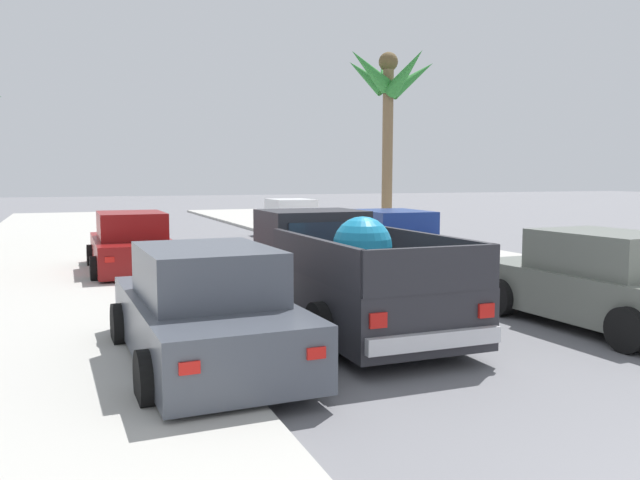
{
  "coord_description": "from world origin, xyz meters",
  "views": [
    {
      "loc": [
        -4.71,
        -1.92,
        2.4
      ],
      "look_at": [
        -0.26,
        9.34,
        1.2
      ],
      "focal_mm": 36.06,
      "sensor_mm": 36.0,
      "label": 1
    }
  ],
  "objects_px": {
    "pickup_truck": "(342,277)",
    "car_right_far": "(290,220)",
    "car_left_mid": "(132,245)",
    "car_right_near": "(205,311)",
    "car_right_mid": "(601,283)",
    "car_left_near": "(394,243)",
    "palm_tree_left_mid": "(388,91)"
  },
  "relations": [
    {
      "from": "pickup_truck",
      "to": "car_left_mid",
      "type": "height_order",
      "value": "pickup_truck"
    },
    {
      "from": "palm_tree_left_mid",
      "to": "car_right_near",
      "type": "bearing_deg",
      "value": -125.66
    },
    {
      "from": "car_right_near",
      "to": "pickup_truck",
      "type": "bearing_deg",
      "value": 29.37
    },
    {
      "from": "car_left_mid",
      "to": "car_right_mid",
      "type": "bearing_deg",
      "value": -52.92
    },
    {
      "from": "car_right_mid",
      "to": "palm_tree_left_mid",
      "type": "bearing_deg",
      "value": 77.03
    },
    {
      "from": "car_left_near",
      "to": "car_right_near",
      "type": "xyz_separation_m",
      "value": [
        -6.19,
        -6.57,
        0.0
      ]
    },
    {
      "from": "car_left_near",
      "to": "car_right_far",
      "type": "bearing_deg",
      "value": 88.45
    },
    {
      "from": "car_right_far",
      "to": "pickup_truck",
      "type": "bearing_deg",
      "value": -105.67
    },
    {
      "from": "car_right_near",
      "to": "palm_tree_left_mid",
      "type": "distance_m",
      "value": 16.72
    },
    {
      "from": "car_right_near",
      "to": "car_right_far",
      "type": "bearing_deg",
      "value": 67.45
    },
    {
      "from": "car_right_mid",
      "to": "palm_tree_left_mid",
      "type": "height_order",
      "value": "palm_tree_left_mid"
    },
    {
      "from": "car_right_mid",
      "to": "car_right_far",
      "type": "relative_size",
      "value": 1.01
    },
    {
      "from": "pickup_truck",
      "to": "car_right_near",
      "type": "distance_m",
      "value": 2.84
    },
    {
      "from": "car_right_near",
      "to": "car_right_mid",
      "type": "height_order",
      "value": "same"
    },
    {
      "from": "car_left_mid",
      "to": "palm_tree_left_mid",
      "type": "bearing_deg",
      "value": 26.21
    },
    {
      "from": "car_right_near",
      "to": "palm_tree_left_mid",
      "type": "relative_size",
      "value": 0.63
    },
    {
      "from": "car_left_near",
      "to": "car_right_mid",
      "type": "xyz_separation_m",
      "value": [
        0.12,
        -6.73,
        0.0
      ]
    },
    {
      "from": "car_right_near",
      "to": "car_right_mid",
      "type": "relative_size",
      "value": 0.99
    },
    {
      "from": "car_right_near",
      "to": "car_left_mid",
      "type": "height_order",
      "value": "same"
    },
    {
      "from": "palm_tree_left_mid",
      "to": "car_right_far",
      "type": "bearing_deg",
      "value": 139.82
    },
    {
      "from": "car_right_far",
      "to": "palm_tree_left_mid",
      "type": "height_order",
      "value": "palm_tree_left_mid"
    },
    {
      "from": "car_left_mid",
      "to": "car_right_mid",
      "type": "height_order",
      "value": "same"
    },
    {
      "from": "palm_tree_left_mid",
      "to": "car_left_near",
      "type": "bearing_deg",
      "value": -116.07
    },
    {
      "from": "car_right_near",
      "to": "car_right_mid",
      "type": "xyz_separation_m",
      "value": [
        6.31,
        -0.15,
        0.0
      ]
    },
    {
      "from": "pickup_truck",
      "to": "palm_tree_left_mid",
      "type": "relative_size",
      "value": 0.76
    },
    {
      "from": "pickup_truck",
      "to": "car_right_mid",
      "type": "relative_size",
      "value": 1.2
    },
    {
      "from": "pickup_truck",
      "to": "palm_tree_left_mid",
      "type": "height_order",
      "value": "palm_tree_left_mid"
    },
    {
      "from": "pickup_truck",
      "to": "car_right_far",
      "type": "relative_size",
      "value": 1.21
    },
    {
      "from": "car_right_far",
      "to": "car_left_mid",
      "type": "bearing_deg",
      "value": -132.63
    },
    {
      "from": "car_left_near",
      "to": "car_right_near",
      "type": "distance_m",
      "value": 9.03
    },
    {
      "from": "car_left_near",
      "to": "car_left_mid",
      "type": "relative_size",
      "value": 1.02
    },
    {
      "from": "car_left_near",
      "to": "car_right_far",
      "type": "relative_size",
      "value": 1.01
    }
  ]
}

